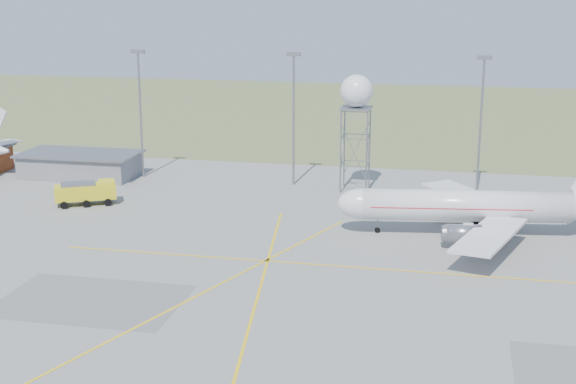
# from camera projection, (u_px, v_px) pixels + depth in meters

# --- Properties ---
(grass_strip) EXTENTS (400.00, 120.00, 0.03)m
(grass_strip) POSITION_uv_depth(u_px,v_px,m) (395.00, 114.00, 193.72)
(grass_strip) COLOR #516437
(grass_strip) RESTS_ON ground
(building_grey) EXTENTS (19.00, 10.00, 3.90)m
(building_grey) POSITION_uv_depth(u_px,v_px,m) (80.00, 165.00, 130.26)
(building_grey) COLOR gray
(building_grey) RESTS_ON ground
(mast_a) EXTENTS (2.20, 0.50, 20.50)m
(mast_a) POSITION_uv_depth(u_px,v_px,m) (140.00, 103.00, 127.62)
(mast_a) COLOR slate
(mast_a) RESTS_ON ground
(mast_b) EXTENTS (2.20, 0.50, 20.50)m
(mast_b) POSITION_uv_depth(u_px,v_px,m) (294.00, 108.00, 122.61)
(mast_b) COLOR slate
(mast_b) RESTS_ON ground
(mast_c) EXTENTS (2.20, 0.50, 20.50)m
(mast_c) POSITION_uv_depth(u_px,v_px,m) (481.00, 114.00, 117.00)
(mast_c) COLOR slate
(mast_c) RESTS_ON ground
(airliner_main) EXTENTS (34.84, 33.59, 11.87)m
(airliner_main) POSITION_uv_depth(u_px,v_px,m) (470.00, 207.00, 99.44)
(airliner_main) COLOR silver
(airliner_main) RESTS_ON ground
(radar_tower) EXTENTS (4.85, 4.85, 17.57)m
(radar_tower) POSITION_uv_depth(u_px,v_px,m) (356.00, 126.00, 119.50)
(radar_tower) COLOR slate
(radar_tower) RESTS_ON ground
(fire_truck) EXTENTS (8.80, 6.38, 3.38)m
(fire_truck) POSITION_uv_depth(u_px,v_px,m) (87.00, 194.00, 113.60)
(fire_truck) COLOR gold
(fire_truck) RESTS_ON ground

